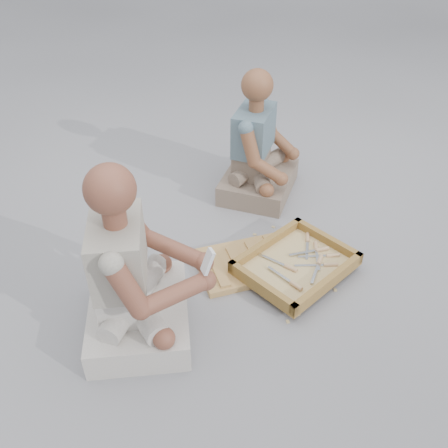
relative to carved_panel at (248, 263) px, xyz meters
name	(u,v)px	position (x,y,z in m)	size (l,w,h in m)	color
ground	(246,276)	(-0.05, -0.07, -0.02)	(60.00, 60.00, 0.00)	gray
carved_panel	(248,263)	(0.00, 0.00, 0.00)	(0.53, 0.35, 0.04)	#AA8342
tool_tray	(296,265)	(0.19, -0.16, 0.04)	(0.65, 0.58, 0.07)	brown
chisel_0	(326,265)	(0.32, -0.24, 0.04)	(0.21, 0.11, 0.02)	silver
chisel_1	(287,266)	(0.13, -0.16, 0.05)	(0.12, 0.20, 0.02)	silver
chisel_2	(308,240)	(0.35, -0.02, 0.05)	(0.14, 0.19, 0.02)	silver
chisel_3	(329,256)	(0.38, -0.18, 0.05)	(0.21, 0.10, 0.02)	silver
chisel_4	(316,249)	(0.35, -0.11, 0.05)	(0.13, 0.20, 0.02)	silver
chisel_5	(319,262)	(0.30, -0.21, 0.05)	(0.17, 0.16, 0.02)	silver
chisel_6	(318,250)	(0.35, -0.12, 0.05)	(0.22, 0.06, 0.02)	silver
chisel_7	(293,283)	(0.09, -0.28, 0.05)	(0.08, 0.22, 0.02)	silver
wood_chip_0	(235,284)	(-0.13, -0.10, -0.02)	(0.02, 0.01, 0.00)	#DABD81
wood_chip_1	(273,227)	(0.29, 0.22, -0.02)	(0.02, 0.01, 0.00)	#DABD81
wood_chip_2	(333,246)	(0.50, -0.07, -0.02)	(0.02, 0.01, 0.00)	#DABD81
wood_chip_3	(245,242)	(0.07, 0.18, -0.02)	(0.02, 0.01, 0.00)	#DABD81
wood_chip_4	(288,322)	(-0.02, -0.43, -0.02)	(0.02, 0.01, 0.00)	#DABD81
wood_chip_5	(298,315)	(0.05, -0.41, -0.02)	(0.02, 0.01, 0.00)	#DABD81
wood_chip_6	(345,262)	(0.48, -0.21, -0.02)	(0.02, 0.01, 0.00)	#DABD81
wood_chip_7	(243,243)	(0.06, 0.17, -0.02)	(0.02, 0.01, 0.00)	#DABD81
wood_chip_8	(255,234)	(0.16, 0.21, -0.02)	(0.02, 0.01, 0.00)	#DABD81
wood_chip_9	(335,290)	(0.30, -0.36, -0.02)	(0.02, 0.01, 0.00)	#DABD81
wood_chip_10	(250,240)	(0.11, 0.18, -0.02)	(0.02, 0.01, 0.00)	#DABD81
wood_chip_11	(251,275)	(-0.02, -0.08, -0.02)	(0.02, 0.01, 0.00)	#DABD81
wood_chip_12	(303,296)	(0.13, -0.32, -0.02)	(0.02, 0.01, 0.00)	#DABD81
wood_chip_13	(272,240)	(0.22, 0.12, -0.02)	(0.02, 0.01, 0.00)	#DABD81
craftsman	(133,280)	(-0.65, -0.15, 0.28)	(0.65, 0.67, 0.86)	#BCB7AE
companion	(258,154)	(0.39, 0.61, 0.25)	(0.64, 0.64, 0.79)	#7B6758
mobile_phone	(208,261)	(-0.37, -0.31, 0.40)	(0.06, 0.05, 0.11)	silver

